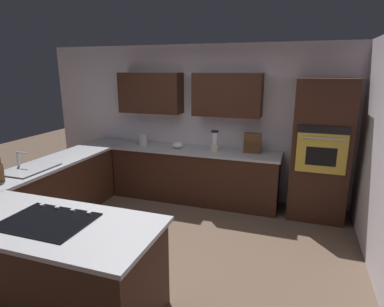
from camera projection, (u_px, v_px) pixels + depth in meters
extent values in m
plane|color=brown|center=(158.00, 252.00, 3.98)|extent=(14.00, 14.00, 0.00)
cube|color=silver|center=(207.00, 122.00, 5.57)|extent=(6.00, 0.10, 2.60)
cube|color=#381E14|center=(227.00, 95.00, 5.12)|extent=(1.10, 0.34, 0.68)
cube|color=#381E14|center=(151.00, 93.00, 5.54)|extent=(1.10, 0.34, 0.68)
cube|color=#381E14|center=(194.00, 176.00, 5.48)|extent=(2.80, 0.60, 0.86)
cube|color=#B2B2B7|center=(194.00, 150.00, 5.36)|extent=(2.84, 0.64, 0.04)
cube|color=#381E14|center=(65.00, 188.00, 4.94)|extent=(0.60, 2.90, 0.86)
cube|color=#B2B2B7|center=(62.00, 159.00, 4.83)|extent=(0.64, 2.94, 0.04)
cube|color=#381E14|center=(53.00, 268.00, 2.94)|extent=(1.94, 0.84, 0.86)
cube|color=#B2B2B7|center=(48.00, 224.00, 2.82)|extent=(2.02, 0.92, 0.04)
cube|color=#381E14|center=(320.00, 151.00, 4.71)|extent=(0.80, 0.60, 2.08)
cube|color=gold|center=(321.00, 154.00, 4.42)|extent=(0.66, 0.03, 0.56)
cube|color=black|center=(321.00, 157.00, 4.42)|extent=(0.40, 0.01, 0.26)
cube|color=black|center=(324.00, 130.00, 4.33)|extent=(0.66, 0.02, 0.11)
cylinder|color=silver|center=(323.00, 138.00, 4.33)|extent=(0.56, 0.02, 0.02)
cube|color=#515456|center=(40.00, 165.00, 4.44)|extent=(0.40, 0.30, 0.02)
cube|color=#515456|center=(20.00, 173.00, 4.13)|extent=(0.40, 0.30, 0.02)
cube|color=#B7BABF|center=(31.00, 168.00, 4.28)|extent=(0.46, 0.70, 0.01)
cylinder|color=#B7BABF|center=(18.00, 160.00, 4.32)|extent=(0.03, 0.03, 0.22)
cylinder|color=#B7BABF|center=(22.00, 153.00, 4.26)|extent=(0.18, 0.02, 0.02)
cube|color=black|center=(47.00, 221.00, 2.81)|extent=(0.76, 0.56, 0.01)
cylinder|color=#B2B2B7|center=(89.00, 213.00, 2.94)|extent=(0.04, 0.04, 0.02)
cylinder|color=#B2B2B7|center=(73.00, 210.00, 2.99)|extent=(0.04, 0.04, 0.02)
cylinder|color=#B2B2B7|center=(57.00, 208.00, 3.05)|extent=(0.04, 0.04, 0.02)
cylinder|color=#B2B2B7|center=(42.00, 205.00, 3.11)|extent=(0.04, 0.04, 0.02)
cylinder|color=beige|center=(215.00, 148.00, 5.23)|extent=(0.15, 0.15, 0.11)
cylinder|color=silver|center=(215.00, 138.00, 5.19)|extent=(0.11, 0.11, 0.20)
cylinder|color=black|center=(215.00, 131.00, 5.16)|extent=(0.12, 0.12, 0.03)
ellipsoid|color=white|center=(177.00, 145.00, 5.43)|extent=(0.19, 0.19, 0.11)
cube|color=brown|center=(253.00, 143.00, 5.09)|extent=(0.27, 0.10, 0.32)
cube|color=brown|center=(252.00, 144.00, 5.04)|extent=(0.26, 0.02, 0.02)
cylinder|color=#B7BABF|center=(143.00, 140.00, 5.62)|extent=(0.16, 0.16, 0.20)
cylinder|color=brown|center=(1.00, 173.00, 3.80)|extent=(0.06, 0.06, 0.22)
cylinder|color=brown|center=(0.00, 162.00, 3.77)|extent=(0.03, 0.03, 0.06)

